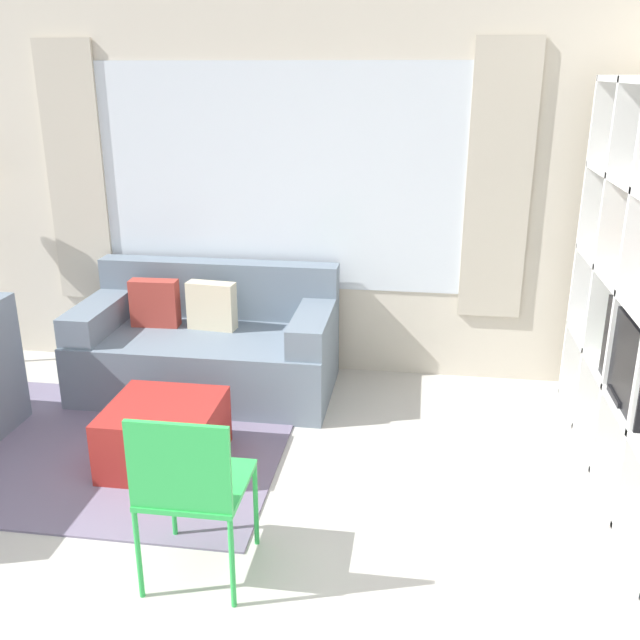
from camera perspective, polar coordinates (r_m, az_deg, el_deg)
name	(u,v)px	position (r m, az deg, el deg)	size (l,w,h in m)	color
ground_plane	(149,633)	(3.29, -13.53, -23.18)	(16.00, 16.00, 0.00)	beige
wall_back	(280,191)	(5.25, -3.21, 10.24)	(6.16, 0.11, 2.70)	beige
area_rug	(77,447)	(4.68, -18.87, -9.59)	(2.53, 1.68, 0.01)	slate
couch_main	(208,346)	(5.16, -8.95, -2.09)	(1.78, 0.93, 0.86)	slate
ottoman	(165,435)	(4.29, -12.33, -8.95)	(0.63, 0.63, 0.38)	#A82823
folding_chair	(190,482)	(3.19, -10.34, -12.66)	(0.44, 0.46, 0.86)	green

